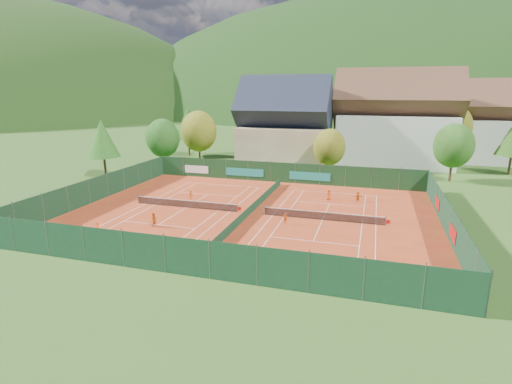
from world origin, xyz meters
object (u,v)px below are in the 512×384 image
object	(u,v)px
chalet	(285,128)
player_right_far_a	(329,195)
player_left_near	(98,229)
hotel_block_a	(395,124)
player_right_near	(285,218)
player_left_mid	(154,220)
ball_hopper	(342,267)
player_left_far	(191,195)
player_right_far_b	(358,197)
hotel_block_b	(471,126)

from	to	relation	value
chalet	player_right_far_a	world-z (taller)	chalet
player_left_near	hotel_block_a	bearing A→B (deg)	62.21
player_left_near	player_right_far_a	bearing A→B (deg)	47.36
player_left_near	player_right_near	world-z (taller)	player_left_near
hotel_block_a	player_left_mid	world-z (taller)	hotel_block_a
chalet	ball_hopper	bearing A→B (deg)	-71.68
ball_hopper	player_left_far	world-z (taller)	player_left_far
player_left_mid	player_left_far	world-z (taller)	player_left_mid
player_left_far	ball_hopper	bearing A→B (deg)	154.88
player_left_far	player_right_far_b	size ratio (longest dim) A/B	0.89
hotel_block_a	hotel_block_b	distance (m)	16.14
player_left_mid	chalet	bearing A→B (deg)	98.52
player_left_far	player_right_far_a	xyz separation A→B (m)	(16.62, 4.88, 0.08)
ball_hopper	player_right_near	distance (m)	11.98
ball_hopper	player_left_far	distance (m)	25.47
player_left_near	player_right_far_a	world-z (taller)	player_right_far_a
chalet	player_right_far_b	distance (m)	26.68
player_right_far_b	chalet	bearing A→B (deg)	-62.89
hotel_block_a	player_left_near	world-z (taller)	hotel_block_a
player_left_mid	player_right_far_a	distance (m)	21.97
ball_hopper	player_right_far_b	size ratio (longest dim) A/B	0.58
player_left_mid	player_right_near	bearing A→B (deg)	36.92
hotel_block_b	player_right_far_b	world-z (taller)	hotel_block_b
ball_hopper	player_left_near	world-z (taller)	player_left_near
ball_hopper	player_left_mid	bearing A→B (deg)	164.52
chalet	player_left_mid	xyz separation A→B (m)	(-5.04, -37.14, -5.87)
hotel_block_b	player_right_far_a	size ratio (longest dim) A/B	12.48
ball_hopper	player_right_far_a	distance (m)	20.92
player_right_far_a	hotel_block_b	bearing A→B (deg)	-154.01
player_left_far	chalet	bearing A→B (deg)	-89.48
hotel_block_b	player_right_far_a	distance (m)	42.60
hotel_block_b	player_left_mid	size ratio (longest dim) A/B	11.42
chalet	player_right_far_a	xyz separation A→B (m)	(10.67, -21.78, -5.93)
hotel_block_b	ball_hopper	distance (m)	59.83
player_right_far_a	player_left_mid	bearing A→B (deg)	12.32
player_left_mid	player_right_far_a	size ratio (longest dim) A/B	1.09
player_left_near	player_left_far	distance (m)	14.53
hotel_block_b	player_left_mid	xyz separation A→B (m)	(-38.04, -51.14, -5.86)
player_left_near	player_right_far_a	xyz separation A→B (m)	(19.47, 19.13, 0.00)
player_right_far_a	player_right_near	bearing A→B (deg)	41.20
chalet	player_right_far_b	bearing A→B (deg)	-56.88
player_left_far	player_right_near	xyz separation A→B (m)	(13.42, -5.76, -0.00)
hotel_block_a	player_right_near	world-z (taller)	hotel_block_a
player_left_mid	player_left_far	bearing A→B (deg)	111.23
ball_hopper	player_right_near	size ratio (longest dim) A/B	0.66
player_left_far	player_right_far_a	size ratio (longest dim) A/B	0.88
hotel_block_a	player_right_far_a	xyz separation A→B (m)	(-8.33, -27.78, -6.69)
player_right_far_b	player_left_mid	bearing A→B (deg)	32.56
player_left_mid	hotel_block_a	bearing A→B (deg)	77.12
player_right_near	player_left_far	bearing A→B (deg)	137.52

